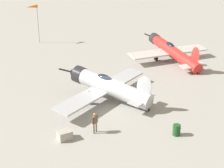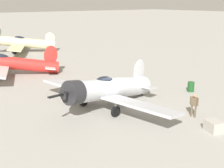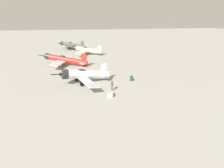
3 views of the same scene
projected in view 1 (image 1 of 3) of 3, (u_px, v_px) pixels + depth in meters
The scene contains 7 objects.
ground_plane at pixel (112, 101), 31.98m from camera, with size 400.00×400.00×0.00m, color gray.
airplane_foreground at pixel (108, 86), 31.70m from camera, with size 12.88×10.28×3.33m.
airplane_mid_apron at pixel (172, 51), 43.50m from camera, with size 11.25×11.77×3.34m.
ground_crew_mechanic at pixel (95, 121), 25.96m from camera, with size 0.66×0.30×1.71m.
equipment_crate at pixel (65, 135), 25.26m from camera, with size 1.22×1.08×0.70m.
fuel_drum at pixel (177, 130), 25.80m from camera, with size 0.63×0.63×0.89m.
windsock_mast at pixel (32, 8), 51.34m from camera, with size 1.98×0.65×6.10m.
Camera 1 is at (20.94, 20.42, 13.03)m, focal length 53.31 mm.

